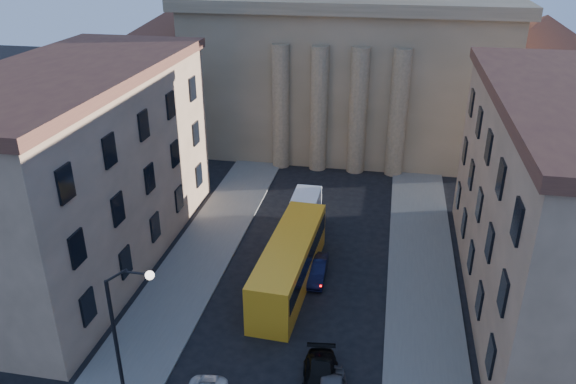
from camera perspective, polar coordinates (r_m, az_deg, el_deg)
name	(u,v)px	position (r m, az deg, el deg)	size (l,w,h in m)	color
sidewalk_left	(176,294)	(40.67, -11.30, -10.18)	(5.00, 60.00, 0.15)	#5F5C57
sidewalk_right	(424,323)	(38.41, 13.68, -12.83)	(5.00, 60.00, 0.15)	#5F5C57
church	(351,36)	(69.08, 6.46, 15.49)	(68.02, 28.76, 36.60)	#776649
building_left	(78,167)	(43.98, -20.59, 2.36)	(11.60, 26.60, 14.70)	tan
building_right	(572,206)	(39.70, 26.90, -1.27)	(11.60, 26.60, 14.70)	tan
street_lamp	(123,328)	(29.85, -16.39, -13.08)	(2.62, 0.44, 8.83)	black
car_right_mid	(320,382)	(32.57, 3.30, -18.70)	(2.00, 4.91, 1.42)	black
car_right_distant	(316,270)	(41.45, 2.85, -7.88)	(1.47, 4.22, 1.39)	black
city_bus	(290,261)	(40.08, 0.16, -7.06)	(3.53, 12.66, 3.53)	#FAA41B
box_truck	(304,215)	(47.41, 1.68, -2.32)	(2.19, 5.45, 2.98)	white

